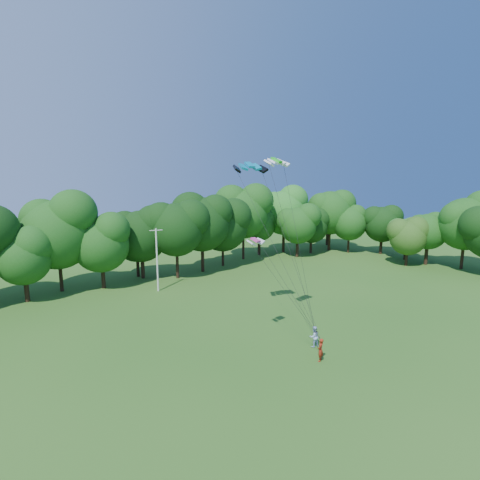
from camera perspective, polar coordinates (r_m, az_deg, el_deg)
ground at (r=27.49m, az=16.12°, el=-23.40°), size 160.00×160.00×0.00m
utility_pole at (r=49.12m, az=-12.53°, el=-2.91°), size 1.61×0.49×8.21m
kite_flyer_left at (r=32.19m, az=12.15°, el=-16.05°), size 0.83×0.73×1.91m
kite_flyer_right at (r=34.47m, az=11.20°, el=-14.23°), size 1.04×0.89×1.88m
kite_teal at (r=35.67m, az=1.47°, el=11.37°), size 3.43×2.36×0.64m
kite_green at (r=33.45m, az=5.60°, el=12.04°), size 2.42×1.19×0.54m
kite_pink at (r=31.48m, az=2.38°, el=0.02°), size 1.70×1.00×0.35m
tree_back_center at (r=55.35m, az=-14.87°, el=1.81°), size 8.18×8.18×11.90m
tree_back_east at (r=72.37m, az=6.74°, el=4.76°), size 9.35×9.35×13.59m
tree_flank_east at (r=67.15m, az=24.28°, el=1.16°), size 6.30×6.30×9.16m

